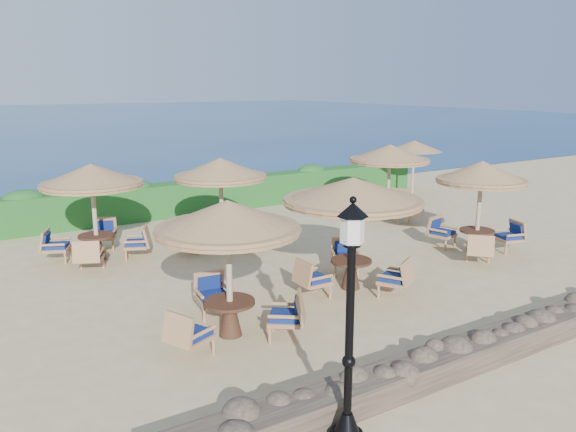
{
  "coord_description": "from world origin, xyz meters",
  "views": [
    {
      "loc": [
        -8.94,
        -12.05,
        4.71
      ],
      "look_at": [
        -1.41,
        0.25,
        1.3
      ],
      "focal_mm": 35.0,
      "sensor_mm": 36.0,
      "label": 1
    }
  ],
  "objects_px": {
    "extra_parasol": "(414,146)",
    "cafe_set_3": "(93,196)",
    "cafe_set_1": "(353,206)",
    "cafe_set_4": "(221,185)",
    "cafe_set_0": "(228,241)",
    "lamp_post": "(349,336)",
    "cafe_set_5": "(389,166)",
    "cafe_set_2": "(480,191)"
  },
  "relations": [
    {
      "from": "extra_parasol",
      "to": "cafe_set_1",
      "type": "distance_m",
      "value": 11.6
    },
    {
      "from": "cafe_set_0",
      "to": "lamp_post",
      "type": "bearing_deg",
      "value": -91.74
    },
    {
      "from": "extra_parasol",
      "to": "cafe_set_1",
      "type": "bearing_deg",
      "value": -140.57
    },
    {
      "from": "extra_parasol",
      "to": "cafe_set_2",
      "type": "bearing_deg",
      "value": -121.12
    },
    {
      "from": "extra_parasol",
      "to": "cafe_set_3",
      "type": "relative_size",
      "value": 0.84
    },
    {
      "from": "cafe_set_1",
      "to": "cafe_set_2",
      "type": "xyz_separation_m",
      "value": [
        4.72,
        0.34,
        -0.17
      ]
    },
    {
      "from": "cafe_set_0",
      "to": "cafe_set_1",
      "type": "xyz_separation_m",
      "value": [
        3.53,
        0.82,
        0.1
      ]
    },
    {
      "from": "cafe_set_0",
      "to": "cafe_set_3",
      "type": "xyz_separation_m",
      "value": [
        -1.03,
        6.21,
        -0.1
      ]
    },
    {
      "from": "cafe_set_4",
      "to": "extra_parasol",
      "type": "bearing_deg",
      "value": 14.94
    },
    {
      "from": "lamp_post",
      "to": "extra_parasol",
      "type": "distance_m",
      "value": 17.41
    },
    {
      "from": "cafe_set_4",
      "to": "cafe_set_5",
      "type": "height_order",
      "value": "same"
    },
    {
      "from": "cafe_set_2",
      "to": "cafe_set_1",
      "type": "bearing_deg",
      "value": -175.91
    },
    {
      "from": "cafe_set_2",
      "to": "cafe_set_5",
      "type": "relative_size",
      "value": 0.95
    },
    {
      "from": "cafe_set_0",
      "to": "cafe_set_5",
      "type": "relative_size",
      "value": 0.99
    },
    {
      "from": "cafe_set_3",
      "to": "extra_parasol",
      "type": "bearing_deg",
      "value": 8.35
    },
    {
      "from": "cafe_set_1",
      "to": "cafe_set_4",
      "type": "relative_size",
      "value": 1.16
    },
    {
      "from": "cafe_set_0",
      "to": "cafe_set_2",
      "type": "bearing_deg",
      "value": 8.01
    },
    {
      "from": "lamp_post",
      "to": "cafe_set_0",
      "type": "relative_size",
      "value": 1.19
    },
    {
      "from": "lamp_post",
      "to": "cafe_set_5",
      "type": "distance_m",
      "value": 13.17
    },
    {
      "from": "cafe_set_1",
      "to": "cafe_set_5",
      "type": "bearing_deg",
      "value": 42.07
    },
    {
      "from": "extra_parasol",
      "to": "cafe_set_0",
      "type": "bearing_deg",
      "value": -146.74
    },
    {
      "from": "cafe_set_0",
      "to": "extra_parasol",
      "type": "bearing_deg",
      "value": 33.26
    },
    {
      "from": "cafe_set_2",
      "to": "cafe_set_4",
      "type": "distance_m",
      "value": 7.28
    },
    {
      "from": "cafe_set_0",
      "to": "cafe_set_4",
      "type": "xyz_separation_m",
      "value": [
        2.39,
        5.5,
        -0.01
      ]
    },
    {
      "from": "extra_parasol",
      "to": "cafe_set_0",
      "type": "height_order",
      "value": "cafe_set_0"
    },
    {
      "from": "cafe_set_1",
      "to": "cafe_set_3",
      "type": "height_order",
      "value": "same"
    },
    {
      "from": "cafe_set_4",
      "to": "cafe_set_5",
      "type": "xyz_separation_m",
      "value": [
        6.57,
        0.23,
        0.03
      ]
    },
    {
      "from": "extra_parasol",
      "to": "cafe_set_0",
      "type": "xyz_separation_m",
      "value": [
        -12.48,
        -8.19,
        -0.28
      ]
    },
    {
      "from": "cafe_set_1",
      "to": "cafe_set_4",
      "type": "height_order",
      "value": "same"
    },
    {
      "from": "lamp_post",
      "to": "cafe_set_0",
      "type": "xyz_separation_m",
      "value": [
        0.12,
        3.81,
        0.34
      ]
    },
    {
      "from": "lamp_post",
      "to": "cafe_set_3",
      "type": "relative_size",
      "value": 1.16
    },
    {
      "from": "lamp_post",
      "to": "cafe_set_4",
      "type": "relative_size",
      "value": 1.19
    },
    {
      "from": "cafe_set_3",
      "to": "cafe_set_4",
      "type": "distance_m",
      "value": 3.49
    },
    {
      "from": "cafe_set_2",
      "to": "cafe_set_0",
      "type": "bearing_deg",
      "value": -171.99
    },
    {
      "from": "cafe_set_0",
      "to": "cafe_set_2",
      "type": "relative_size",
      "value": 1.04
    },
    {
      "from": "cafe_set_5",
      "to": "cafe_set_1",
      "type": "bearing_deg",
      "value": -137.93
    },
    {
      "from": "cafe_set_2",
      "to": "cafe_set_5",
      "type": "bearing_deg",
      "value": 81.1
    },
    {
      "from": "cafe_set_5",
      "to": "lamp_post",
      "type": "bearing_deg",
      "value": -133.57
    },
    {
      "from": "extra_parasol",
      "to": "cafe_set_1",
      "type": "height_order",
      "value": "cafe_set_1"
    },
    {
      "from": "extra_parasol",
      "to": "cafe_set_3",
      "type": "distance_m",
      "value": 13.66
    },
    {
      "from": "cafe_set_0",
      "to": "cafe_set_4",
      "type": "relative_size",
      "value": 1.0
    },
    {
      "from": "cafe_set_3",
      "to": "cafe_set_5",
      "type": "height_order",
      "value": "same"
    }
  ]
}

